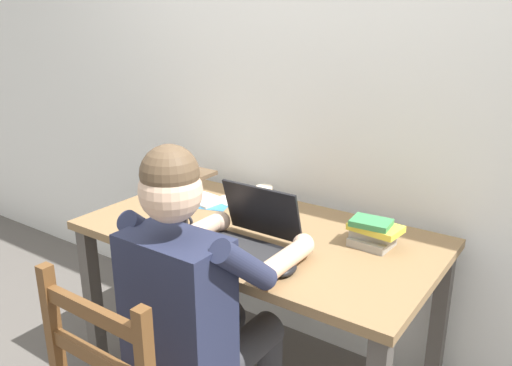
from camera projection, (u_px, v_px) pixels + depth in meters
The scene contains 12 objects.
back_wall at pixel (318, 82), 2.29m from camera, with size 6.00×0.04×2.60m.
desk at pixel (258, 251), 2.12m from camera, with size 1.44×0.78×0.75m.
seated_person at pixel (199, 301), 1.71m from camera, with size 0.50×0.60×1.24m.
laptop at pixel (249, 235), 1.91m from camera, with size 0.33×0.30×0.23m.
computer_mouse at pixel (286, 270), 1.73m from camera, with size 0.06×0.10×0.03m, color black.
coffee_mug_white at pixel (265, 196), 2.35m from camera, with size 0.11×0.08×0.09m.
coffee_mug_dark at pixel (179, 220), 2.07m from camera, with size 0.12×0.08×0.10m.
coffee_mug_spare at pixel (189, 182), 2.54m from camera, with size 0.12×0.08×0.09m.
book_stack_main at pixel (373, 232), 1.94m from camera, with size 0.20×0.14×0.11m.
paper_pile_near_laptop at pixel (238, 200), 2.43m from camera, with size 0.18×0.18×0.00m, color white.
paper_pile_back_corner at pixel (201, 199), 2.43m from camera, with size 0.21×0.14×0.01m, color silver.
landscape_photo_print at pixel (213, 207), 2.34m from camera, with size 0.13×0.09×0.00m, color teal.
Camera 1 is at (1.10, -1.59, 1.59)m, focal length 36.09 mm.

